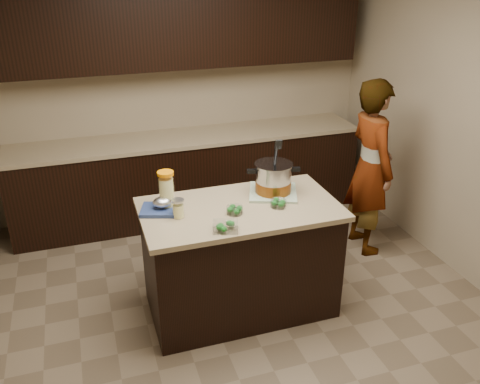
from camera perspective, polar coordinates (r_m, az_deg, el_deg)
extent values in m
plane|color=brown|center=(4.22, 0.00, -12.65)|extent=(4.00, 4.00, 0.00)
cube|color=tan|center=(5.41, -6.75, 11.79)|extent=(4.00, 0.04, 2.70)
cube|color=tan|center=(1.99, 18.90, -14.80)|extent=(4.00, 0.04, 2.70)
cube|color=tan|center=(4.56, 24.85, 7.10)|extent=(0.04, 4.00, 2.70)
cube|color=black|center=(5.42, -5.61, 1.60)|extent=(3.60, 0.60, 0.86)
cube|color=tan|center=(5.26, -5.81, 6.10)|extent=(3.60, 0.63, 0.04)
cube|color=black|center=(5.13, -6.66, 17.88)|extent=(3.60, 0.35, 0.75)
cube|color=black|center=(3.97, 0.00, -7.74)|extent=(1.40, 0.75, 0.86)
cube|color=tan|center=(3.74, 0.00, -1.94)|extent=(1.46, 0.81, 0.04)
cube|color=#5F8559|center=(3.94, 3.72, -0.03)|extent=(0.46, 0.46, 0.02)
cylinder|color=#B7B7BC|center=(3.89, 3.77, 1.53)|extent=(0.32, 0.32, 0.21)
cylinder|color=brown|center=(3.92, 3.74, 0.68)|extent=(0.33, 0.33, 0.09)
cylinder|color=#B7B7BC|center=(3.85, 3.81, 3.09)|extent=(0.35, 0.35, 0.01)
cube|color=black|center=(3.84, 1.29, 2.35)|extent=(0.07, 0.05, 0.03)
cube|color=black|center=(3.90, 6.27, 2.56)|extent=(0.07, 0.05, 0.03)
cylinder|color=black|center=(3.80, 4.00, 3.79)|extent=(0.05, 0.12, 0.26)
cylinder|color=#EEE892|center=(3.69, -8.23, -0.20)|extent=(0.11, 0.11, 0.24)
cylinder|color=white|center=(3.69, -8.24, 0.01)|extent=(0.12, 0.12, 0.27)
cylinder|color=orange|center=(3.63, -8.38, 2.05)|extent=(0.13, 0.13, 0.02)
cylinder|color=#EEE892|center=(3.59, -6.93, -2.13)|extent=(0.10, 0.10, 0.10)
cylinder|color=white|center=(3.59, -6.94, -1.94)|extent=(0.11, 0.11, 0.12)
cylinder|color=silver|center=(3.56, -7.00, -0.89)|extent=(0.12, 0.12, 0.02)
cylinder|color=silver|center=(3.62, -0.60, -2.04)|extent=(0.14, 0.14, 0.06)
cylinder|color=silver|center=(3.73, 4.34, -1.29)|extent=(0.14, 0.14, 0.05)
cube|color=silver|center=(3.41, -1.64, -3.88)|extent=(0.20, 0.17, 0.06)
cube|color=navy|center=(3.70, -8.94, -1.98)|extent=(0.33, 0.29, 0.03)
ellipsoid|color=silver|center=(3.68, -8.71, -1.22)|extent=(0.14, 0.11, 0.08)
imported|color=gray|center=(4.79, 14.42, 2.67)|extent=(0.41, 0.61, 1.64)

